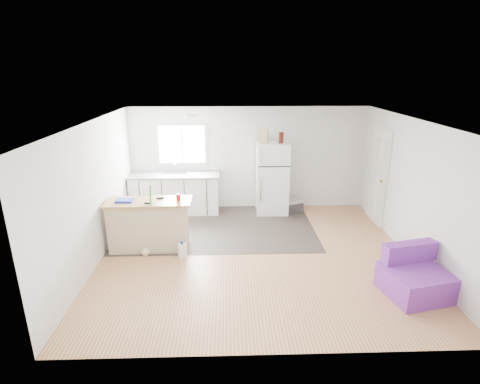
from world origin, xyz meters
The scene contains 19 objects.
room centered at (0.00, 0.00, 1.20)m, with size 5.51×5.01×2.41m.
vinyl_zone centered at (-0.73, 1.25, 0.00)m, with size 4.05×2.50×0.00m, color #312A24.
window centered at (-1.55, 2.49, 1.55)m, with size 1.18×0.06×0.98m.
interior_door centered at (2.72, 1.55, 1.02)m, with size 0.11×0.92×2.10m.
ceiling_fixture centered at (-1.20, 1.20, 2.36)m, with size 0.30×0.30×0.07m, color white.
kitchen_cabinets centered at (-1.72, 2.18, 0.47)m, with size 2.06×0.65×1.20m.
peninsula centered at (-1.96, 0.32, 0.48)m, with size 1.55×0.62×0.95m.
refrigerator centered at (0.52, 2.14, 0.82)m, with size 0.73×0.70×1.64m.
cooler centered at (1.02, 2.03, 0.16)m, with size 0.49×0.40×0.32m.
purple_seat centered at (2.27, -1.28, 0.26)m, with size 1.00×0.97×0.70m.
cleaner_jug centered at (-1.32, -0.07, 0.14)m, with size 0.17×0.15×0.32m.
mop centered at (-1.96, 0.07, 0.23)m, with size 0.28×0.37×1.35m.
red_cup centered at (-1.39, 0.34, 1.01)m, with size 0.08×0.08×0.12m, color #B7120B.
blue_tray centered at (-2.35, 0.31, 0.96)m, with size 0.30×0.22×0.04m, color #122BAD.
tool_a centered at (-1.74, 0.44, 0.96)m, with size 0.14×0.05×0.03m, color black.
tool_b centered at (-1.92, 0.17, 0.96)m, with size 0.10×0.04×0.03m, color black.
cardboard_box centered at (0.29, 2.13, 1.79)m, with size 0.20×0.10×0.30m, color tan.
bottle_left centered at (0.66, 2.07, 1.76)m, with size 0.07×0.07×0.25m, color #3C140B.
bottle_right centered at (0.71, 2.10, 1.76)m, with size 0.07×0.07×0.25m, color #3C140B.
Camera 1 is at (-0.48, -6.07, 3.22)m, focal length 28.00 mm.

